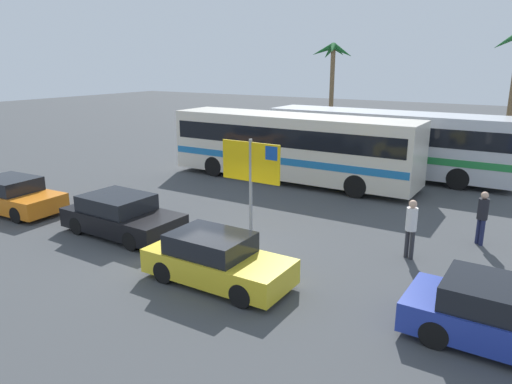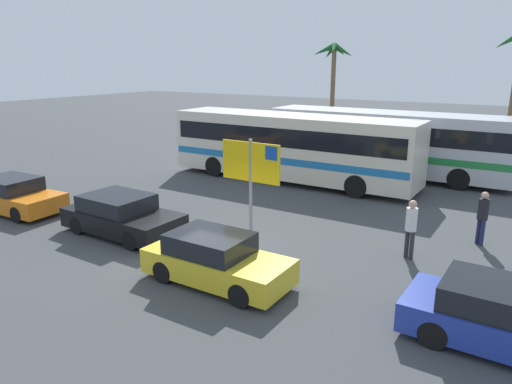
{
  "view_description": "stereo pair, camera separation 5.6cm",
  "coord_description": "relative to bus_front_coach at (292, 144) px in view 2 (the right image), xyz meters",
  "views": [
    {
      "loc": [
        8.31,
        -10.46,
        5.6
      ],
      "look_at": [
        0.05,
        2.78,
        1.3
      ],
      "focal_mm": 33.32,
      "sensor_mm": 36.0,
      "label": 1
    },
    {
      "loc": [
        8.36,
        -10.43,
        5.6
      ],
      "look_at": [
        0.05,
        2.78,
        1.3
      ],
      "focal_mm": 33.32,
      "sensor_mm": 36.0,
      "label": 2
    }
  ],
  "objects": [
    {
      "name": "car_orange",
      "position": [
        -6.7,
        -10.03,
        -1.15
      ],
      "size": [
        4.04,
        1.99,
        1.32
      ],
      "rotation": [
        0.0,
        0.0,
        0.05
      ],
      "color": "orange",
      "rests_on": "ground"
    },
    {
      "name": "bus_rear_coach",
      "position": [
        3.44,
        3.71,
        0.0
      ],
      "size": [
        12.06,
        2.65,
        3.17
      ],
      "color": "silver",
      "rests_on": "ground"
    },
    {
      "name": "pedestrian_crossing_lot",
      "position": [
        8.99,
        -4.24,
        -0.76
      ],
      "size": [
        0.32,
        0.32,
        1.73
      ],
      "rotation": [
        0.0,
        0.0,
        0.8
      ],
      "color": "#1E2347",
      "rests_on": "ground"
    },
    {
      "name": "palm_tree_inland",
      "position": [
        -3.38,
        12.5,
        3.63
      ],
      "size": [
        2.94,
        3.16,
        6.89
      ],
      "color": "brown",
      "rests_on": "ground"
    },
    {
      "name": "ferry_sign",
      "position": [
        2.34,
        -7.19,
        0.54
      ],
      "size": [
        2.2,
        0.11,
        3.2
      ],
      "rotation": [
        0.0,
        0.0,
        -0.02
      ],
      "color": "gray",
      "rests_on": "ground"
    },
    {
      "name": "car_blue",
      "position": [
        10.22,
        -10.06,
        -1.15
      ],
      "size": [
        4.08,
        1.85,
        1.32
      ],
      "rotation": [
        0.0,
        0.0,
        -0.01
      ],
      "color": "#23389E",
      "rests_on": "ground"
    },
    {
      "name": "ground",
      "position": [
        2.14,
        -9.46,
        -1.78
      ],
      "size": [
        120.0,
        120.0,
        0.0
      ],
      "primitive_type": "plane",
      "color": "#424447"
    },
    {
      "name": "car_yellow",
      "position": [
        3.54,
        -10.81,
        -1.15
      ],
      "size": [
        3.92,
        1.69,
        1.32
      ],
      "rotation": [
        0.0,
        0.0,
        -0.0
      ],
      "color": "yellow",
      "rests_on": "ground"
    },
    {
      "name": "bus_front_coach",
      "position": [
        0.0,
        0.0,
        0.0
      ],
      "size": [
        12.06,
        2.65,
        3.17
      ],
      "color": "silver",
      "rests_on": "ground"
    },
    {
      "name": "car_black",
      "position": [
        -1.33,
        -9.54,
        -1.15
      ],
      "size": [
        4.17,
        1.97,
        1.32
      ],
      "rotation": [
        0.0,
        0.0,
        -0.02
      ],
      "color": "black",
      "rests_on": "ground"
    },
    {
      "name": "pedestrian_near_sign",
      "position": [
        7.38,
        -6.52,
        -0.73
      ],
      "size": [
        0.32,
        0.32,
        1.78
      ],
      "rotation": [
        0.0,
        0.0,
        1.12
      ],
      "color": "#2D2D33",
      "rests_on": "ground"
    }
  ]
}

